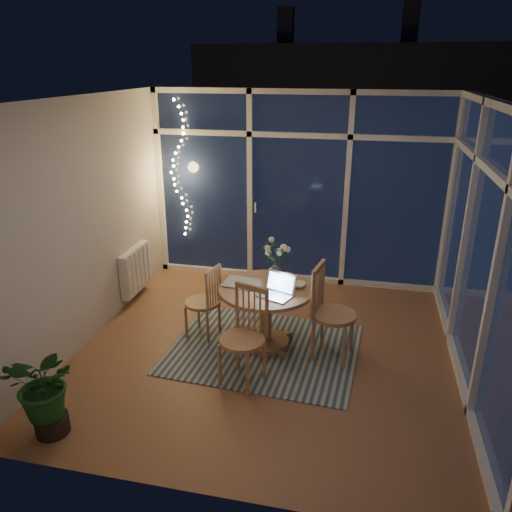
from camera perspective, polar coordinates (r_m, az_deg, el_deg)
name	(u,v)px	position (r m, az deg, el deg)	size (l,w,h in m)	color
floor	(269,350)	(5.48, 1.46, -10.69)	(4.00, 4.00, 0.00)	#915F3F
ceiling	(271,99)	(4.67, 1.77, 17.55)	(4.00, 4.00, 0.00)	silver
wall_back	(298,189)	(6.82, 4.83, 7.58)	(4.00, 0.04, 2.60)	beige
wall_front	(209,338)	(3.15, -5.42, -9.32)	(4.00, 0.04, 2.60)	beige
wall_left	(86,223)	(5.63, -18.84, 3.57)	(0.04, 4.00, 2.60)	beige
wall_right	(486,252)	(4.98, 24.84, 0.45)	(0.04, 4.00, 2.60)	beige
window_wall_back	(298,190)	(6.78, 4.78, 7.51)	(4.00, 0.10, 2.60)	white
window_wall_right	(482,251)	(4.97, 24.39, 0.49)	(0.10, 4.00, 2.60)	white
radiator	(135,270)	(6.64, -13.61, -1.51)	(0.10, 0.70, 0.58)	silver
fairy_lights	(179,169)	(7.06, -8.82, 9.75)	(0.24, 0.10, 1.85)	#EFC45F
garden_patio	(342,223)	(10.03, 9.81, 3.73)	(12.00, 6.00, 0.10)	black
garden_fence	(321,169)	(10.31, 7.49, 9.84)	(11.00, 0.08, 1.80)	#341F12
neighbour_roof	(348,93)	(13.11, 10.46, 17.81)	(7.00, 3.00, 2.20)	#2F3238
garden_shrubs	(261,217)	(8.51, 0.61, 4.48)	(0.90, 0.90, 0.90)	black
rug	(264,349)	(5.49, 0.89, -10.55)	(1.97, 1.58, 0.01)	#B9B296
dining_table	(266,317)	(5.41, 1.13, -6.97)	(1.00, 1.00, 0.68)	#A37949
chair_left	(202,301)	(5.58, -6.17, -5.14)	(0.40, 0.40, 0.86)	#A37949
chair_right	(334,313)	(5.18, 8.93, -6.45)	(0.48, 0.48, 1.03)	#A37949
chair_front	(242,338)	(4.73, -1.61, -9.35)	(0.45, 0.45, 0.98)	#A37949
laptop	(275,286)	(5.02, 2.17, -3.40)	(0.33, 0.28, 0.24)	silver
flower_vase	(275,270)	(5.43, 2.21, -1.63)	(0.20, 0.20, 0.21)	white
bowl	(297,285)	(5.30, 4.72, -3.32)	(0.15, 0.15, 0.04)	white
newspapers	(245,282)	(5.37, -1.32, -3.04)	(0.39, 0.29, 0.02)	silver
phone	(262,290)	(5.21, 0.65, -3.86)	(0.10, 0.05, 0.01)	black
potted_plant	(47,394)	(4.54, -22.80, -14.37)	(0.54, 0.47, 0.76)	#19481D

